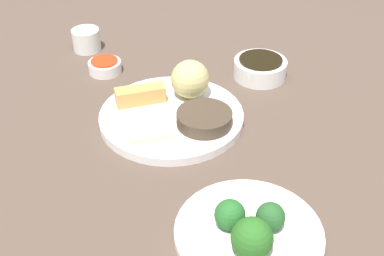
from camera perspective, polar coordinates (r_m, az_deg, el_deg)
The scene contains 15 objects.
tabletop at distance 0.92m, azimuth -1.41°, elevation 1.15°, with size 2.20×2.20×0.02m, color brown.
main_plate at distance 0.89m, azimuth -2.37°, elevation 1.30°, with size 0.26×0.26×0.02m, color white.
rice_scoop at distance 0.91m, azimuth -0.20°, elevation 5.63°, with size 0.07×0.07×0.07m, color tan.
spring_roll at distance 0.91m, azimuth -5.99°, elevation 3.70°, with size 0.09×0.03×0.03m, color #D0944A.
crab_rangoon_wonton at distance 0.84m, azimuth -4.82°, elevation -0.15°, with size 0.08×0.07×0.01m, color beige.
stir_fry_heap at distance 0.85m, azimuth 1.43°, elevation 1.11°, with size 0.10×0.10×0.02m, color #423527.
broccoli_plate at distance 0.69m, azimuth 6.51°, elevation -11.95°, with size 0.20×0.20×0.01m, color white.
broccoli_floret_0 at distance 0.68m, azimuth 8.99°, elevation -10.02°, with size 0.04×0.04×0.04m, color #255726.
broccoli_floret_1 at distance 0.67m, azimuth 4.37°, elevation -9.89°, with size 0.04×0.04×0.04m, color #246226.
broccoli_floret_2 at distance 0.64m, azimuth 6.91°, elevation -12.44°, with size 0.05×0.05×0.05m, color #28631F.
soy_sauce_bowl at distance 1.03m, azimuth 7.81°, elevation 6.77°, with size 0.11×0.11×0.04m, color white.
soy_sauce_bowl_liquid at distance 1.02m, azimuth 7.91°, elevation 7.76°, with size 0.09×0.09×0.00m, color black.
sauce_ramekin_sweet_and_sour at distance 1.05m, azimuth -9.96°, elevation 6.93°, with size 0.07×0.07×0.02m, color white.
sauce_ramekin_sweet_and_sour_liquid at distance 1.05m, azimuth -10.04°, elevation 7.58°, with size 0.06×0.06×0.00m, color red.
teacup at distance 1.14m, azimuth -12.03°, elevation 9.87°, with size 0.06×0.06×0.05m, color white.
Camera 1 is at (0.17, -0.73, 0.54)m, focal length 46.46 mm.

